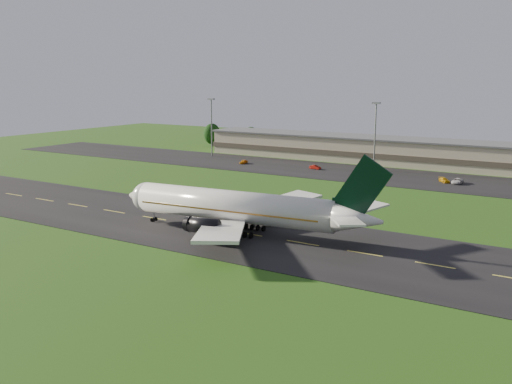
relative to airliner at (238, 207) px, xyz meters
The scene contains 11 objects.
ground 9.98m from the airliner, behind, with size 360.00×360.00×0.00m, color #224A12.
taxiway 9.96m from the airliner, behind, with size 220.00×30.00×0.10m, color black.
apron 72.60m from the airliner, 97.00° to the left, with size 260.00×30.00×0.10m, color black.
airliner is the anchor object (origin of this frame).
terminal 96.13m from the airliner, 91.44° to the left, with size 145.00×16.00×8.40m.
light_mast_west 102.59m from the airliner, 128.61° to the left, with size 2.40×1.20×20.35m.
light_mast_centre 80.41m from the airliner, 92.74° to the left, with size 2.40×1.20×20.35m.
service_vehicle_a 83.30m from the airliner, 122.18° to the left, with size 1.44×3.59×1.22m, color orange.
service_vehicle_b 75.09m from the airliner, 105.18° to the left, with size 1.29×3.69×1.22m, color maroon.
service_vehicle_c 73.89m from the airliner, 72.07° to the left, with size 2.29×4.97×1.38m, color silver.
service_vehicle_d 72.94m from the airliner, 74.60° to the left, with size 1.70×4.18×1.21m, color #C28E0B.
Camera 1 is at (63.75, -82.72, 27.45)m, focal length 40.00 mm.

